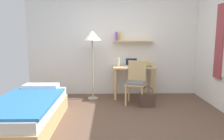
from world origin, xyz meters
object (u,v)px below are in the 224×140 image
at_px(laptop, 131,64).
at_px(book_stack, 148,64).
at_px(standing_lamp, 92,39).
at_px(desk_chair, 136,81).
at_px(water_bottle, 119,62).
at_px(bed, 28,112).
at_px(desk, 134,72).
at_px(handbag, 147,100).

xyz_separation_m(laptop, book_stack, (0.39, 0.01, -0.01)).
xyz_separation_m(standing_lamp, laptop, (0.91, 0.16, -0.60)).
xyz_separation_m(desk_chair, standing_lamp, (-0.96, 0.37, 0.89)).
bearing_deg(water_bottle, standing_lamp, -164.31).
xyz_separation_m(desk_chair, laptop, (-0.05, 0.53, 0.29)).
height_order(bed, standing_lamp, standing_lamp).
height_order(desk_chair, book_stack, desk_chair).
height_order(bed, water_bottle, water_bottle).
bearing_deg(standing_lamp, water_bottle, 15.69).
bearing_deg(desk, standing_lamp, -171.80).
xyz_separation_m(desk_chair, handbag, (0.21, -0.23, -0.36)).
bearing_deg(book_stack, water_bottle, 179.74).
distance_m(desk, water_bottle, 0.44).
bearing_deg(laptop, water_bottle, 177.87).
height_order(desk_chair, handbag, desk_chair).
bearing_deg(desk_chair, standing_lamp, 159.04).
height_order(standing_lamp, laptop, standing_lamp).
distance_m(desk, handbag, 0.89).
xyz_separation_m(laptop, water_bottle, (-0.31, 0.01, 0.05)).
xyz_separation_m(bed, desk, (1.91, 1.69, 0.36)).
xyz_separation_m(bed, desk_chair, (1.90, 1.18, 0.27)).
relative_size(desk, handbag, 2.23).
distance_m(desk, standing_lamp, 1.26).
relative_size(standing_lamp, handbag, 3.60).
distance_m(standing_lamp, book_stack, 1.45).
relative_size(desk_chair, handbag, 2.10).
height_order(standing_lamp, water_bottle, standing_lamp).
distance_m(laptop, water_bottle, 0.31).
bearing_deg(book_stack, desk, -175.31).
bearing_deg(desk, water_bottle, 175.18).
bearing_deg(book_stack, handbag, -100.07).
relative_size(desk, standing_lamp, 0.62).
bearing_deg(bed, laptop, 42.63).
height_order(bed, book_stack, book_stack).
bearing_deg(desk_chair, water_bottle, 123.26).
bearing_deg(handbag, desk, 105.01).
distance_m(standing_lamp, handbag, 1.81).
relative_size(desk, desk_chair, 1.06).
distance_m(bed, water_bottle, 2.39).
bearing_deg(desk_chair, bed, -148.14).
distance_m(bed, desk_chair, 2.25).
height_order(laptop, water_bottle, water_bottle).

